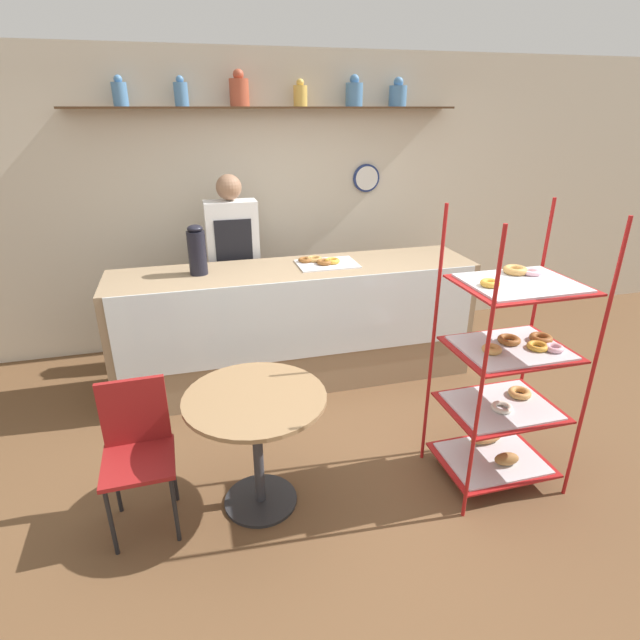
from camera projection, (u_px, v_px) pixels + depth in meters
The scene contains 9 objects.
ground_plane at pixel (336, 458), 3.41m from camera, with size 14.00×14.00×0.00m, color brown.
back_wall at pixel (272, 202), 4.81m from camera, with size 10.00×0.30×2.70m.
display_counter at pixel (297, 325), 4.24m from camera, with size 2.98×0.68×1.02m.
pastry_rack at pixel (507, 375), 2.98m from camera, with size 0.72×0.57×1.73m.
person_worker at pixel (234, 263), 4.44m from camera, with size 0.45×0.23×1.70m.
cafe_table at pixel (256, 423), 2.82m from camera, with size 0.80×0.80×0.75m.
cafe_chair at pixel (137, 441), 2.74m from camera, with size 0.39×0.39×0.86m.
coffee_carafe at pixel (197, 250), 3.81m from camera, with size 0.14×0.14×0.39m.
donut_tray_counter at pixel (323, 262), 4.12m from camera, with size 0.49×0.34×0.05m.
Camera 1 is at (-0.83, -2.64, 2.22)m, focal length 28.00 mm.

